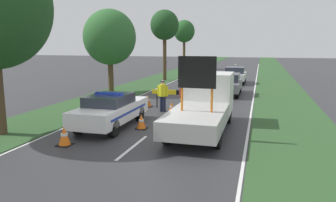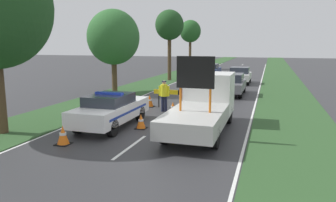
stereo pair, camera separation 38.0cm
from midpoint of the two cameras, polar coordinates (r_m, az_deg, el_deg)
ground_plane at (r=12.90m, az=-3.80°, el=-6.57°), size 160.00×160.00×0.00m
lane_markings at (r=29.13m, az=8.31°, el=2.63°), size 7.94×67.38×0.01m
grass_verge_left at (r=33.38m, az=-0.86°, el=3.68°), size 3.68×120.00×0.03m
grass_verge_right at (r=31.77m, az=19.68°, el=2.78°), size 3.68×120.00×0.03m
police_car at (r=14.75m, az=-9.18°, el=-1.45°), size 1.83×4.78×1.57m
work_truck at (r=14.25m, az=7.02°, el=-0.43°), size 2.11×6.22×3.21m
road_barrier at (r=18.69m, az=2.34°, el=1.32°), size 2.91×0.08×1.05m
police_officer at (r=17.75m, az=-0.07°, el=1.36°), size 0.61×0.39×1.70m
pedestrian_civilian at (r=17.63m, az=3.72°, el=0.97°), size 0.56×0.36×1.56m
traffic_cone_near_police at (r=12.62m, az=-17.01°, el=-5.71°), size 0.52×0.52×0.71m
traffic_cone_centre_front at (r=19.26m, az=-2.65°, el=0.04°), size 0.51×0.51×0.71m
traffic_cone_near_truck at (r=14.33m, az=-3.97°, el=-3.56°), size 0.47×0.47×0.65m
traffic_cone_behind_barrier at (r=17.38m, az=1.49°, el=-1.17°), size 0.46×0.46×0.63m
queued_car_suv_grey at (r=24.11m, az=11.46°, el=2.95°), size 1.78×4.53×1.55m
queued_car_van_white at (r=31.27m, az=12.74°, el=4.45°), size 1.89×4.05×1.53m
queued_car_hatch_blue at (r=37.90m, az=7.70°, el=5.43°), size 1.84×4.45×1.41m
roadside_tree_near_left at (r=33.03m, az=0.59°, el=12.98°), size 2.80×2.80×6.96m
roadside_tree_mid_left at (r=48.19m, az=4.13°, el=11.96°), size 3.02×3.02×7.02m
roadside_tree_mid_right at (r=24.72m, az=-9.05°, el=10.89°), size 3.84×3.84×6.15m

